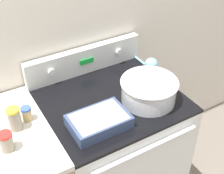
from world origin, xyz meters
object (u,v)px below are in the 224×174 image
at_px(mixing_bowl, 149,89).
at_px(spice_jar_blue_cap, 27,114).
at_px(casserole_dish, 99,121).
at_px(spice_jar_yellow_cap, 15,119).
at_px(ladle, 150,64).
at_px(spice_jar_red_cap, 6,142).

relative_size(mixing_bowl, spice_jar_blue_cap, 4.07).
height_order(casserole_dish, spice_jar_yellow_cap, spice_jar_yellow_cap).
bearing_deg(ladle, spice_jar_blue_cap, -174.52).
height_order(mixing_bowl, spice_jar_blue_cap, mixing_bowl).
distance_m(mixing_bowl, spice_jar_red_cap, 0.78).
relative_size(spice_jar_blue_cap, spice_jar_yellow_cap, 0.62).
distance_m(casserole_dish, spice_jar_red_cap, 0.45).
xyz_separation_m(mixing_bowl, ladle, (0.20, 0.25, -0.03)).
relative_size(mixing_bowl, casserole_dish, 1.07).
height_order(ladle, spice_jar_blue_cap, spice_jar_blue_cap).
bearing_deg(mixing_bowl, spice_jar_yellow_cap, 169.08).
xyz_separation_m(mixing_bowl, spice_jar_yellow_cap, (-0.71, 0.14, 0.00)).
height_order(mixing_bowl, ladle, mixing_bowl).
bearing_deg(spice_jar_red_cap, mixing_bowl, -1.54).
relative_size(ladle, spice_jar_blue_cap, 4.23).
height_order(spice_jar_blue_cap, spice_jar_red_cap, spice_jar_red_cap).
xyz_separation_m(casserole_dish, ladle, (0.53, 0.30, 0.00)).
bearing_deg(spice_jar_yellow_cap, mixing_bowl, -10.92).
bearing_deg(mixing_bowl, spice_jar_blue_cap, 164.83).
distance_m(mixing_bowl, spice_jar_blue_cap, 0.66).
xyz_separation_m(mixing_bowl, casserole_dish, (-0.34, -0.05, -0.04)).
bearing_deg(spice_jar_yellow_cap, casserole_dish, -26.33).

